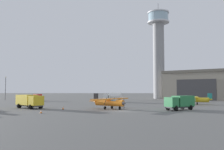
% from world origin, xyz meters
% --- Properties ---
extents(ground_plane, '(400.00, 400.00, 0.00)m').
position_xyz_m(ground_plane, '(0.00, 0.00, 0.00)').
color(ground_plane, '#60605E').
extents(control_tower, '(9.28, 9.28, 41.59)m').
position_xyz_m(control_tower, '(14.85, 58.81, 22.57)').
color(control_tower, gray).
rests_on(control_tower, ground_plane).
extents(hangar, '(34.97, 33.98, 11.31)m').
position_xyz_m(hangar, '(32.26, 55.07, 5.67)').
color(hangar, gray).
rests_on(hangar, ground_plane).
extents(airplane_yellow, '(7.91, 10.13, 2.98)m').
position_xyz_m(airplane_yellow, '(19.47, 19.95, 1.39)').
color(airplane_yellow, gold).
rests_on(airplane_yellow, ground_plane).
extents(airplane_orange, '(8.15, 9.80, 3.17)m').
position_xyz_m(airplane_orange, '(-2.76, 3.62, 1.48)').
color(airplane_orange, orange).
rests_on(airplane_orange, ground_plane).
extents(truck_box_green, '(6.25, 5.26, 2.77)m').
position_xyz_m(truck_box_green, '(11.17, 2.11, 1.58)').
color(truck_box_green, '#38383D').
rests_on(truck_box_green, ground_plane).
extents(truck_flatbed_red, '(6.35, 7.12, 2.34)m').
position_xyz_m(truck_flatbed_red, '(-31.29, 36.62, 1.16)').
color(truck_flatbed_red, '#38383D').
rests_on(truck_flatbed_red, ground_plane).
extents(truck_fuel_tanker_white, '(5.86, 3.83, 3.04)m').
position_xyz_m(truck_fuel_tanker_white, '(-3.42, 30.38, 1.67)').
color(truck_fuel_tanker_white, '#38383D').
rests_on(truck_fuel_tanker_white, ground_plane).
extents(truck_box_yellow, '(7.09, 6.17, 2.85)m').
position_xyz_m(truck_box_yellow, '(-19.75, 4.51, 1.64)').
color(truck_box_yellow, '#38383D').
rests_on(truck_box_yellow, ground_plane).
extents(light_post_east, '(0.44, 0.44, 8.76)m').
position_xyz_m(light_post_east, '(-44.07, 41.53, 5.21)').
color(light_post_east, '#38383D').
rests_on(light_post_east, ground_plane).
extents(traffic_cone_near_left, '(0.36, 0.36, 0.58)m').
position_xyz_m(traffic_cone_near_left, '(-13.56, -5.55, 0.29)').
color(traffic_cone_near_left, black).
rests_on(traffic_cone_near_left, ground_plane).
extents(traffic_cone_near_right, '(0.36, 0.36, 0.63)m').
position_xyz_m(traffic_cone_near_right, '(15.31, 11.34, 0.31)').
color(traffic_cone_near_right, black).
rests_on(traffic_cone_near_right, ground_plane).
extents(traffic_cone_mid_apron, '(0.36, 0.36, 0.68)m').
position_xyz_m(traffic_cone_mid_apron, '(-11.87, 2.25, 0.34)').
color(traffic_cone_mid_apron, black).
rests_on(traffic_cone_mid_apron, ground_plane).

